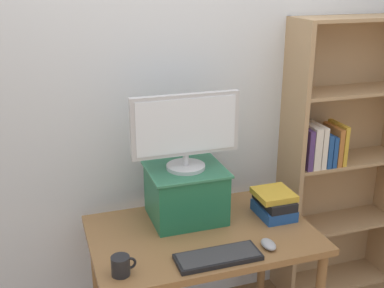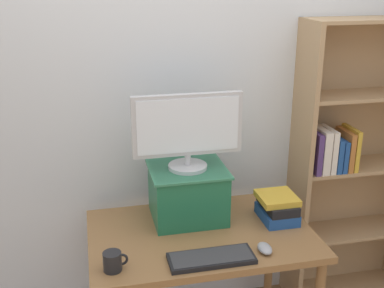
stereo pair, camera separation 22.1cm
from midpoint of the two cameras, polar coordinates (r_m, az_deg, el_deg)
back_wall at (r=2.74m, az=0.97°, el=4.76°), size 7.00×0.08×2.60m
desk at (r=2.55m, az=3.63°, el=-12.19°), size 1.14×0.73×0.76m
bookshelf_unit at (r=3.14m, az=20.37°, el=-2.12°), size 0.80×0.28×1.77m
riser_box at (r=2.57m, az=1.97°, el=-5.75°), size 0.40×0.35×0.29m
computer_monitor at (r=2.44m, az=2.07°, el=1.70°), size 0.57×0.20×0.40m
keyboard at (r=2.28m, az=5.17°, el=-13.40°), size 0.40×0.15×0.02m
computer_mouse at (r=2.37m, az=11.34°, el=-12.10°), size 0.06×0.10×0.04m
book_stack at (r=2.64m, az=12.47°, el=-7.37°), size 0.20×0.24×0.14m
coffee_mug at (r=2.20m, az=-6.45°, el=-13.73°), size 0.11×0.08×0.09m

